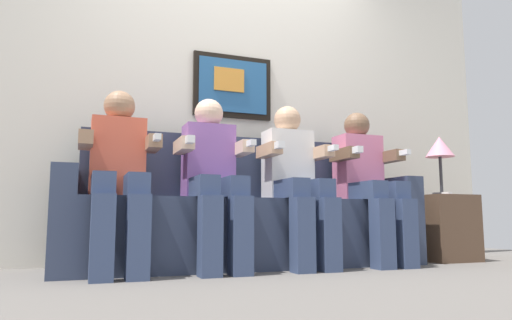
{
  "coord_description": "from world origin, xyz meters",
  "views": [
    {
      "loc": [
        -1.07,
        -2.68,
        0.32
      ],
      "look_at": [
        0.0,
        0.15,
        0.7
      ],
      "focal_mm": 32.86,
      "sensor_mm": 36.0,
      "label": 1
    }
  ],
  "objects": [
    {
      "name": "table_lamp",
      "position": [
        1.56,
        0.2,
        0.86
      ],
      "size": [
        0.22,
        0.22,
        0.46
      ],
      "color": "#333338",
      "rests_on": "side_table_right"
    },
    {
      "name": "ground_plane",
      "position": [
        0.0,
        0.0,
        0.0
      ],
      "size": [
        6.29,
        6.29,
        0.0
      ],
      "primitive_type": "plane",
      "color": "#66605B"
    },
    {
      "name": "person_leftmost",
      "position": [
        -0.86,
        0.16,
        0.61
      ],
      "size": [
        0.46,
        0.56,
        1.11
      ],
      "color": "#D8593F",
      "rests_on": "ground_plane"
    },
    {
      "name": "back_wall_assembly",
      "position": [
        0.0,
        0.76,
        1.3
      ],
      "size": [
        4.84,
        0.1,
        2.6
      ],
      "color": "silver",
      "rests_on": "ground_plane"
    },
    {
      "name": "spare_remote_on_table",
      "position": [
        1.53,
        0.14,
        0.51
      ],
      "size": [
        0.04,
        0.13,
        0.02
      ],
      "primitive_type": "cube",
      "color": "white",
      "rests_on": "side_table_right"
    },
    {
      "name": "person_left_center",
      "position": [
        -0.29,
        0.16,
        0.61
      ],
      "size": [
        0.46,
        0.56,
        1.11
      ],
      "color": "#8C59A5",
      "rests_on": "ground_plane"
    },
    {
      "name": "side_table_right",
      "position": [
        1.57,
        0.22,
        0.25
      ],
      "size": [
        0.4,
        0.4,
        0.5
      ],
      "color": "brown",
      "rests_on": "ground_plane"
    },
    {
      "name": "person_rightmost",
      "position": [
        0.86,
        0.16,
        0.61
      ],
      "size": [
        0.46,
        0.56,
        1.11
      ],
      "color": "pink",
      "rests_on": "ground_plane"
    },
    {
      "name": "person_right_center",
      "position": [
        0.29,
        0.16,
        0.61
      ],
      "size": [
        0.46,
        0.56,
        1.11
      ],
      "color": "white",
      "rests_on": "ground_plane"
    },
    {
      "name": "couch",
      "position": [
        0.0,
        0.33,
        0.31
      ],
      "size": [
        2.44,
        0.58,
        0.9
      ],
      "color": "#333D56",
      "rests_on": "ground_plane"
    }
  ]
}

